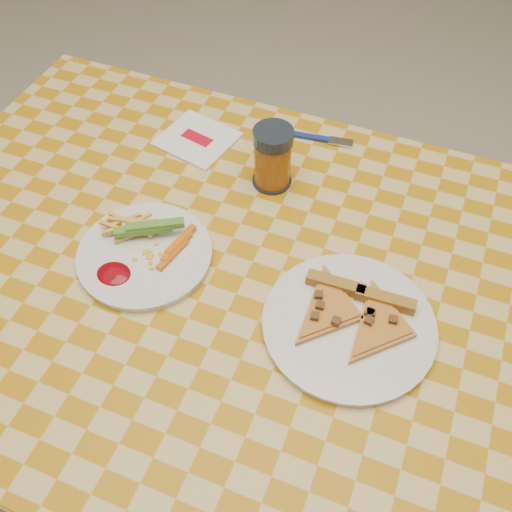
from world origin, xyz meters
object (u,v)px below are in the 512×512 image
(table, at_px, (245,302))
(plate_left, at_px, (145,255))
(plate_right, at_px, (349,325))
(drink_glass, at_px, (273,158))

(table, distance_m, plate_left, 0.19)
(table, relative_size, plate_right, 4.92)
(table, height_order, plate_right, plate_right)
(table, xyz_separation_m, plate_right, (0.18, -0.03, 0.08))
(table, xyz_separation_m, drink_glass, (-0.04, 0.23, 0.13))
(table, height_order, drink_glass, drink_glass)
(plate_left, xyz_separation_m, plate_right, (0.35, -0.01, 0.00))
(drink_glass, bearing_deg, table, -80.50)
(table, bearing_deg, drink_glass, 99.50)
(plate_left, bearing_deg, table, 7.86)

